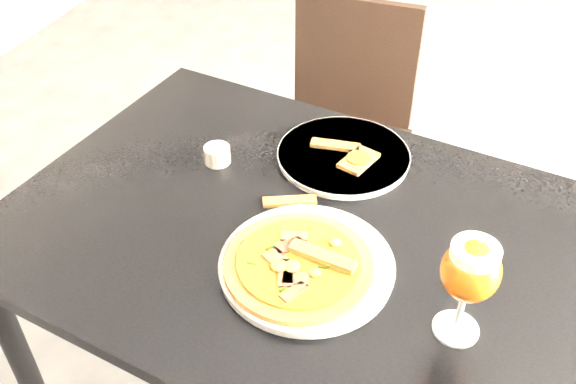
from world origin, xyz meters
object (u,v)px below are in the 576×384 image
at_px(dining_table, 315,265).
at_px(beer_glass, 471,271).
at_px(chair_far, 342,133).
at_px(pizza, 299,264).

distance_m(dining_table, beer_glass, 0.39).
height_order(dining_table, chair_far, chair_far).
xyz_separation_m(dining_table, chair_far, (-0.15, 0.73, -0.19)).
bearing_deg(chair_far, beer_glass, -64.31).
relative_size(pizza, beer_glass, 1.38).
distance_m(chair_far, pizza, 0.91).
relative_size(dining_table, beer_glass, 6.86).
distance_m(dining_table, pizza, 0.16).
xyz_separation_m(chair_far, pizza, (0.16, -0.85, 0.31)).
height_order(pizza, beer_glass, beer_glass).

